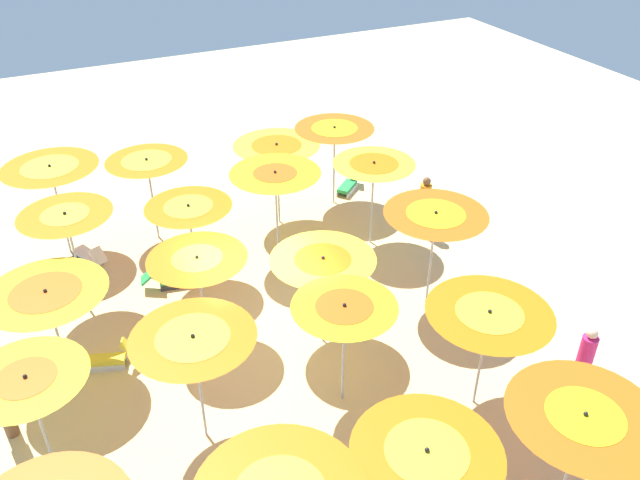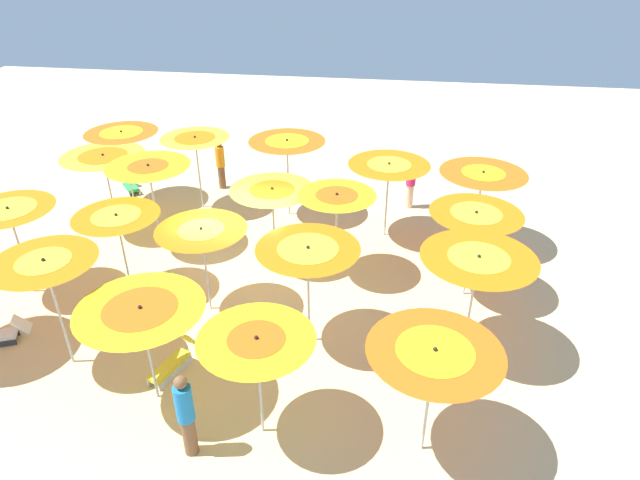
{
  "view_description": "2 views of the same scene",
  "coord_description": "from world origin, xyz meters",
  "px_view_note": "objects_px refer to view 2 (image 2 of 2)",
  "views": [
    {
      "loc": [
        3.38,
        10.07,
        9.34
      ],
      "look_at": [
        -2.16,
        -1.61,
        1.03
      ],
      "focal_mm": 36.27,
      "sensor_mm": 36.0,
      "label": 1
    },
    {
      "loc": [
        11.01,
        3.55,
        7.98
      ],
      "look_at": [
        -0.5,
        1.89,
        1.17
      ],
      "focal_mm": 30.94,
      "sensor_mm": 36.0,
      "label": 2
    }
  ],
  "objects_px": {
    "beach_umbrella_6": "(337,203)",
    "beach_umbrella_13": "(117,222)",
    "beach_umbrella_11": "(308,256)",
    "beachgoer_2": "(186,414)",
    "beach_umbrella_8": "(149,171)",
    "beachgoer_0": "(411,182)",
    "beach_umbrella_14": "(10,216)",
    "beach_umbrella_0": "(482,180)",
    "beach_umbrella_3": "(195,143)",
    "beach_umbrella_10": "(478,265)",
    "beach_umbrella_4": "(122,139)",
    "lounger_2": "(130,185)",
    "beachgoer_1": "(221,164)",
    "lounger_3": "(172,363)",
    "beach_umbrella_16": "(257,347)",
    "beach_umbrella_17": "(142,317)",
    "beach_umbrella_1": "(389,171)",
    "beach_umbrella_15": "(434,361)",
    "lounger_1": "(0,335)",
    "beach_umbrella_7": "(272,197)",
    "beach_ball": "(475,274)",
    "beach_umbrella_2": "(287,146)",
    "beach_umbrella_5": "(475,219)",
    "lounger_0": "(116,297)",
    "beach_umbrella_18": "(46,269)",
    "beach_umbrella_9": "(104,162)",
    "beach_umbrella_12": "(202,238)"
  },
  "relations": [
    {
      "from": "beach_umbrella_6",
      "to": "beach_umbrella_13",
      "type": "height_order",
      "value": "beach_umbrella_6"
    },
    {
      "from": "beach_umbrella_11",
      "to": "beachgoer_2",
      "type": "xyz_separation_m",
      "value": [
        3.18,
        -1.54,
        -1.24
      ]
    },
    {
      "from": "beach_umbrella_8",
      "to": "beachgoer_0",
      "type": "height_order",
      "value": "beach_umbrella_8"
    },
    {
      "from": "beach_umbrella_14",
      "to": "beach_umbrella_0",
      "type": "bearing_deg",
      "value": 109.38
    },
    {
      "from": "beach_umbrella_0",
      "to": "beach_umbrella_3",
      "type": "distance_m",
      "value": 8.37
    },
    {
      "from": "beach_umbrella_10",
      "to": "beachgoer_2",
      "type": "distance_m",
      "value": 6.02
    },
    {
      "from": "beach_umbrella_4",
      "to": "lounger_2",
      "type": "xyz_separation_m",
      "value": [
        -0.72,
        -0.44,
        -1.91
      ]
    },
    {
      "from": "beachgoer_1",
      "to": "lounger_3",
      "type": "bearing_deg",
      "value": -103.57
    },
    {
      "from": "beach_umbrella_6",
      "to": "beach_umbrella_16",
      "type": "relative_size",
      "value": 1.06
    },
    {
      "from": "beach_umbrella_17",
      "to": "beach_umbrella_13",
      "type": "bearing_deg",
      "value": -148.03
    },
    {
      "from": "beach_umbrella_1",
      "to": "beach_umbrella_14",
      "type": "xyz_separation_m",
      "value": [
        4.06,
        -8.47,
        0.1
      ]
    },
    {
      "from": "beach_umbrella_17",
      "to": "beach_umbrella_4",
      "type": "bearing_deg",
      "value": -152.7
    },
    {
      "from": "beach_umbrella_3",
      "to": "beachgoer_2",
      "type": "relative_size",
      "value": 1.37
    },
    {
      "from": "beach_umbrella_13",
      "to": "beach_umbrella_14",
      "type": "xyz_separation_m",
      "value": [
        0.38,
        -2.38,
        0.18
      ]
    },
    {
      "from": "beach_umbrella_15",
      "to": "lounger_1",
      "type": "bearing_deg",
      "value": -99.49
    },
    {
      "from": "beach_umbrella_7",
      "to": "beachgoer_0",
      "type": "bearing_deg",
      "value": 136.86
    },
    {
      "from": "lounger_1",
      "to": "beach_ball",
      "type": "bearing_deg",
      "value": 177.8
    },
    {
      "from": "beach_umbrella_17",
      "to": "beach_umbrella_7",
      "type": "bearing_deg",
      "value": 166.52
    },
    {
      "from": "beachgoer_2",
      "to": "beach_umbrella_6",
      "type": "bearing_deg",
      "value": 143.86
    },
    {
      "from": "beach_umbrella_10",
      "to": "beach_umbrella_15",
      "type": "xyz_separation_m",
      "value": [
        2.7,
        -0.92,
        -0.12
      ]
    },
    {
      "from": "beach_umbrella_13",
      "to": "beach_umbrella_3",
      "type": "bearing_deg",
      "value": 176.66
    },
    {
      "from": "beachgoer_0",
      "to": "beach_umbrella_8",
      "type": "bearing_deg",
      "value": 133.2
    },
    {
      "from": "beach_umbrella_4",
      "to": "beach_ball",
      "type": "bearing_deg",
      "value": 73.76
    },
    {
      "from": "beach_umbrella_1",
      "to": "beach_umbrella_2",
      "type": "height_order",
      "value": "beach_umbrella_2"
    },
    {
      "from": "beach_umbrella_4",
      "to": "beach_umbrella_17",
      "type": "relative_size",
      "value": 1.05
    },
    {
      "from": "beach_umbrella_7",
      "to": "beach_ball",
      "type": "distance_m",
      "value": 5.49
    },
    {
      "from": "beach_umbrella_10",
      "to": "beach_umbrella_13",
      "type": "bearing_deg",
      "value": -97.44
    },
    {
      "from": "beach_umbrella_5",
      "to": "beach_ball",
      "type": "xyz_separation_m",
      "value": [
        -0.63,
        0.32,
        -1.89
      ]
    },
    {
      "from": "beach_umbrella_1",
      "to": "beach_umbrella_8",
      "type": "relative_size",
      "value": 0.92
    },
    {
      "from": "beach_umbrella_10",
      "to": "lounger_2",
      "type": "height_order",
      "value": "beach_umbrella_10"
    },
    {
      "from": "beach_umbrella_2",
      "to": "beach_ball",
      "type": "relative_size",
      "value": 6.89
    },
    {
      "from": "lounger_0",
      "to": "lounger_3",
      "type": "xyz_separation_m",
      "value": [
        1.94,
        2.15,
        -0.02
      ]
    },
    {
      "from": "beach_umbrella_18",
      "to": "lounger_0",
      "type": "xyz_separation_m",
      "value": [
        -1.98,
        0.01,
        -2.09
      ]
    },
    {
      "from": "beach_umbrella_7",
      "to": "beach_umbrella_2",
      "type": "bearing_deg",
      "value": -176.77
    },
    {
      "from": "beach_umbrella_9",
      "to": "beach_umbrella_8",
      "type": "bearing_deg",
      "value": 66.78
    },
    {
      "from": "beach_umbrella_8",
      "to": "beach_umbrella_18",
      "type": "relative_size",
      "value": 0.97
    },
    {
      "from": "beach_umbrella_5",
      "to": "beach_umbrella_11",
      "type": "relative_size",
      "value": 0.95
    },
    {
      "from": "beach_umbrella_5",
      "to": "lounger_3",
      "type": "distance_m",
      "value": 7.28
    },
    {
      "from": "beach_umbrella_9",
      "to": "beach_umbrella_11",
      "type": "bearing_deg",
      "value": 57.5
    },
    {
      "from": "beach_umbrella_0",
      "to": "beach_umbrella_5",
      "type": "xyz_separation_m",
      "value": [
        2.43,
        -0.42,
        0.08
      ]
    },
    {
      "from": "beach_umbrella_3",
      "to": "beach_umbrella_18",
      "type": "xyz_separation_m",
      "value": [
        7.23,
        -0.37,
        0.18
      ]
    },
    {
      "from": "beach_umbrella_13",
      "to": "beach_umbrella_11",
      "type": "bearing_deg",
      "value": 75.54
    },
    {
      "from": "beach_umbrella_11",
      "to": "beach_umbrella_17",
      "type": "distance_m",
      "value": 3.34
    },
    {
      "from": "beach_umbrella_9",
      "to": "beach_umbrella_12",
      "type": "height_order",
      "value": "beach_umbrella_9"
    },
    {
      "from": "beach_umbrella_3",
      "to": "beach_umbrella_14",
      "type": "xyz_separation_m",
      "value": [
        5.03,
        -2.65,
        -0.04
      ]
    },
    {
      "from": "beach_umbrella_10",
      "to": "beach_umbrella_18",
      "type": "height_order",
      "value": "beach_umbrella_18"
    },
    {
      "from": "beach_umbrella_3",
      "to": "beach_umbrella_8",
      "type": "bearing_deg",
      "value": -8.94
    },
    {
      "from": "beach_umbrella_8",
      "to": "beach_umbrella_16",
      "type": "xyz_separation_m",
      "value": [
        5.94,
        4.35,
        -0.3
      ]
    },
    {
      "from": "beach_umbrella_18",
      "to": "beach_umbrella_2",
      "type": "bearing_deg",
      "value": 155.93
    },
    {
      "from": "beach_umbrella_11",
      "to": "beachgoer_0",
      "type": "relative_size",
      "value": 1.45
    }
  ]
}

